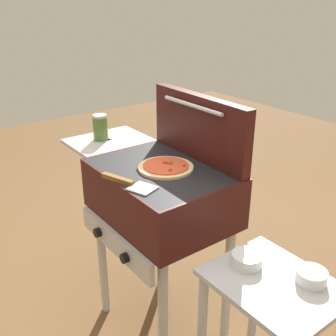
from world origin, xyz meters
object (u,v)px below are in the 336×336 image
(grill, at_px, (159,196))
(pizza_pepperoni, at_px, (166,167))
(topping_bowl_near, at_px, (311,277))
(spatula, at_px, (128,183))
(sauce_jar, at_px, (100,127))
(topping_bowl_far, at_px, (247,260))
(prep_table, at_px, (269,326))

(grill, bearing_deg, pizza_pepperoni, 36.41)
(grill, relative_size, topping_bowl_near, 9.13)
(pizza_pepperoni, xyz_separation_m, topping_bowl_near, (0.72, 0.08, -0.18))
(spatula, xyz_separation_m, topping_bowl_near, (0.68, 0.30, -0.18))
(pizza_pepperoni, height_order, sauce_jar, sauce_jar)
(grill, xyz_separation_m, pizza_pepperoni, (0.03, 0.02, 0.15))
(sauce_jar, relative_size, topping_bowl_far, 1.21)
(sauce_jar, height_order, topping_bowl_far, sauce_jar)
(topping_bowl_far, bearing_deg, topping_bowl_near, 28.13)
(prep_table, bearing_deg, topping_bowl_far, -176.63)
(topping_bowl_near, bearing_deg, spatula, -156.11)
(sauce_jar, xyz_separation_m, topping_bowl_near, (1.24, 0.13, -0.24))
(topping_bowl_near, height_order, topping_bowl_far, same)
(grill, xyz_separation_m, prep_table, (0.67, 0.00, -0.25))
(topping_bowl_far, bearing_deg, prep_table, 3.37)
(prep_table, xyz_separation_m, topping_bowl_far, (-0.12, -0.01, 0.22))
(grill, distance_m, topping_bowl_near, 0.76)
(grill, bearing_deg, spatula, -72.15)
(grill, distance_m, spatula, 0.26)
(topping_bowl_near, xyz_separation_m, topping_bowl_far, (-0.20, -0.11, 0.00))
(topping_bowl_near, bearing_deg, grill, -172.20)
(grill, xyz_separation_m, topping_bowl_near, (0.75, 0.10, -0.03))
(spatula, distance_m, topping_bowl_far, 0.55)
(prep_table, relative_size, topping_bowl_near, 6.74)
(prep_table, xyz_separation_m, topping_bowl_near, (0.07, 0.10, 0.22))
(grill, xyz_separation_m, sauce_jar, (-0.49, -0.03, 0.21))
(spatula, bearing_deg, prep_table, 18.56)
(prep_table, bearing_deg, sauce_jar, -178.52)
(grill, distance_m, prep_table, 0.72)
(prep_table, height_order, topping_bowl_far, topping_bowl_far)
(pizza_pepperoni, relative_size, topping_bowl_far, 2.20)
(pizza_pepperoni, bearing_deg, spatula, -80.48)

